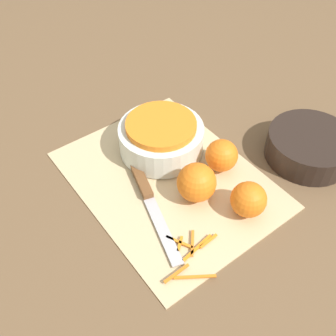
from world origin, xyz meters
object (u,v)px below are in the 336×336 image
object	(u,v)px
bowl_dark	(309,146)
orange_back	(222,155)
bowl_speckled	(161,136)
knife	(145,188)
orange_left	(197,182)
orange_right	(249,200)

from	to	relation	value
bowl_dark	orange_back	distance (m)	0.20
bowl_dark	orange_back	size ratio (longest dim) A/B	2.68
bowl_speckled	knife	size ratio (longest dim) A/B	0.70
knife	orange_left	bearing A→B (deg)	61.35
orange_right	bowl_speckled	bearing A→B (deg)	-173.22
bowl_speckled	orange_left	world-z (taller)	orange_left
bowl_dark	bowl_speckled	bearing A→B (deg)	-130.09
knife	orange_back	world-z (taller)	orange_back
bowl_speckled	knife	xyz separation A→B (m)	(0.08, -0.10, -0.03)
orange_left	orange_right	distance (m)	0.10
orange_left	orange_right	xyz separation A→B (m)	(0.09, 0.05, -0.00)
bowl_dark	orange_left	distance (m)	0.27
bowl_speckled	orange_back	size ratio (longest dim) A/B	2.69
bowl_dark	orange_right	xyz separation A→B (m)	(0.03, -0.21, 0.01)
knife	orange_left	size ratio (longest dim) A/B	3.41
knife	orange_back	distance (m)	0.17
bowl_speckled	orange_left	size ratio (longest dim) A/B	2.37
knife	orange_back	size ratio (longest dim) A/B	3.87
orange_right	orange_back	size ratio (longest dim) A/B	1.01
orange_right	orange_back	xyz separation A→B (m)	(-0.12, 0.04, -0.00)
bowl_speckled	knife	distance (m)	0.13
bowl_dark	knife	bearing A→B (deg)	-110.68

